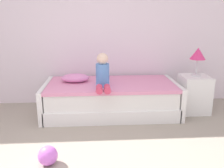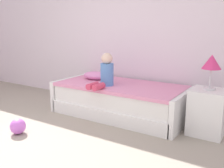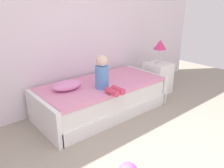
{
  "view_description": "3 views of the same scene",
  "coord_description": "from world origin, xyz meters",
  "px_view_note": "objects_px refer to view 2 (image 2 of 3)",
  "views": [
    {
      "loc": [
        0.4,
        -1.62,
        1.49
      ],
      "look_at": [
        0.62,
        1.75,
        0.55
      ],
      "focal_mm": 38.05,
      "sensor_mm": 36.0,
      "label": 1
    },
    {
      "loc": [
        2.64,
        -1.42,
        1.4
      ],
      "look_at": [
        0.62,
        1.75,
        0.55
      ],
      "focal_mm": 41.34,
      "sensor_mm": 36.0,
      "label": 2
    },
    {
      "loc": [
        -1.4,
        -0.66,
        1.72
      ],
      "look_at": [
        0.62,
        1.75,
        0.55
      ],
      "focal_mm": 35.8,
      "sensor_mm": 36.0,
      "label": 3
    }
  ],
  "objects_px": {
    "table_lamp": "(212,64)",
    "nightstand": "(207,112)",
    "bed": "(120,100)",
    "pillow": "(95,75)",
    "toy_ball": "(18,126)",
    "child_figure": "(105,73)"
  },
  "relations": [
    {
      "from": "child_figure",
      "to": "pillow",
      "type": "bearing_deg",
      "value": 142.75
    },
    {
      "from": "bed",
      "to": "nightstand",
      "type": "relative_size",
      "value": 3.52
    },
    {
      "from": "table_lamp",
      "to": "toy_ball",
      "type": "xyz_separation_m",
      "value": [
        -2.1,
        -1.34,
        -0.83
      ]
    },
    {
      "from": "bed",
      "to": "child_figure",
      "type": "bearing_deg",
      "value": -120.67
    },
    {
      "from": "pillow",
      "to": "nightstand",
      "type": "bearing_deg",
      "value": -4.38
    },
    {
      "from": "nightstand",
      "to": "toy_ball",
      "type": "bearing_deg",
      "value": -147.35
    },
    {
      "from": "table_lamp",
      "to": "bed",
      "type": "bearing_deg",
      "value": 178.01
    },
    {
      "from": "table_lamp",
      "to": "nightstand",
      "type": "bearing_deg",
      "value": 180.0
    },
    {
      "from": "bed",
      "to": "pillow",
      "type": "relative_size",
      "value": 4.8
    },
    {
      "from": "bed",
      "to": "table_lamp",
      "type": "height_order",
      "value": "table_lamp"
    },
    {
      "from": "bed",
      "to": "pillow",
      "type": "xyz_separation_m",
      "value": [
        -0.57,
        0.1,
        0.32
      ]
    },
    {
      "from": "toy_ball",
      "to": "nightstand",
      "type": "bearing_deg",
      "value": 32.65
    },
    {
      "from": "nightstand",
      "to": "pillow",
      "type": "bearing_deg",
      "value": 175.62
    },
    {
      "from": "toy_ball",
      "to": "pillow",
      "type": "bearing_deg",
      "value": 83.09
    },
    {
      "from": "nightstand",
      "to": "child_figure",
      "type": "xyz_separation_m",
      "value": [
        -1.49,
        -0.18,
        0.4
      ]
    },
    {
      "from": "bed",
      "to": "nightstand",
      "type": "bearing_deg",
      "value": -1.99
    },
    {
      "from": "nightstand",
      "to": "toy_ball",
      "type": "height_order",
      "value": "nightstand"
    },
    {
      "from": "nightstand",
      "to": "table_lamp",
      "type": "height_order",
      "value": "table_lamp"
    },
    {
      "from": "nightstand",
      "to": "pillow",
      "type": "height_order",
      "value": "pillow"
    },
    {
      "from": "nightstand",
      "to": "pillow",
      "type": "distance_m",
      "value": 1.94
    },
    {
      "from": "child_figure",
      "to": "table_lamp",
      "type": "bearing_deg",
      "value": 6.96
    },
    {
      "from": "table_lamp",
      "to": "pillow",
      "type": "height_order",
      "value": "table_lamp"
    }
  ]
}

